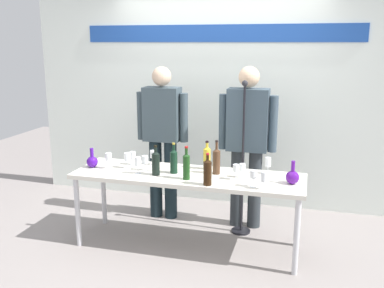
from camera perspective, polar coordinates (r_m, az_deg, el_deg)
The scene contains 25 objects.
ground_plane at distance 4.40m, azimuth -0.53°, elevation -13.24°, with size 10.00×10.00×0.00m, color gray.
back_wall at distance 5.27m, azimuth 3.48°, elevation 8.25°, with size 4.71×0.11×3.00m.
display_table at distance 4.14m, azimuth -0.55°, elevation -4.80°, with size 2.20×0.66×0.74m.
decanter_blue_left at distance 4.44m, azimuth -13.05°, elevation -2.23°, with size 0.11×0.11×0.20m.
decanter_blue_right at distance 3.93m, azimuth 13.14°, elevation -4.23°, with size 0.12×0.12×0.21m.
presenter_left at distance 4.78m, azimuth -3.92°, elevation 1.38°, with size 0.58×0.22×1.71m.
presenter_right at distance 4.56m, azimuth 7.33°, elevation 0.91°, with size 0.61×0.22×1.73m.
wine_bottle_0 at distance 4.13m, azimuth -2.41°, elevation -2.18°, with size 0.07×0.07×0.30m.
wine_bottle_1 at distance 3.78m, azimuth 2.07°, elevation -3.61°, with size 0.07×0.07×0.29m.
wine_bottle_2 at distance 4.26m, azimuth 1.99°, elevation -1.71°, with size 0.07×0.07×0.29m.
wine_bottle_3 at distance 4.08m, azimuth -4.82°, elevation -2.41°, with size 0.08×0.08×0.29m.
wine_bottle_4 at distance 3.94m, azimuth -0.74°, elevation -2.82°, with size 0.06×0.06×0.31m.
wine_bottle_5 at distance 4.10m, azimuth 3.26°, elevation -2.15°, with size 0.07×0.07×0.33m.
wine_glass_left_0 at distance 4.33m, azimuth -8.54°, elevation -1.75°, with size 0.07×0.07×0.16m.
wine_glass_left_1 at distance 4.42m, azimuth -5.13°, elevation -1.37°, with size 0.07×0.07×0.15m.
wine_glass_left_2 at distance 4.14m, azimuth -7.18°, elevation -2.38°, with size 0.06×0.06×0.16m.
wine_glass_left_3 at distance 4.45m, azimuth -7.85°, elevation -1.53°, with size 0.06×0.06×0.14m.
wine_glass_left_4 at distance 4.24m, azimuth -6.25°, elevation -2.12°, with size 0.06×0.06×0.15m.
wine_glass_left_5 at distance 4.35m, azimuth -10.98°, elevation -1.73°, with size 0.06×0.06×0.16m.
wine_glass_right_0 at distance 4.02m, azimuth 6.67°, elevation -3.13°, with size 0.06×0.06×0.13m.
wine_glass_right_1 at distance 3.78m, azimuth 8.15°, elevation -4.05°, with size 0.06×0.06×0.15m.
wine_glass_right_2 at distance 4.16m, azimuth 10.01°, elevation -2.42°, with size 0.06×0.06×0.16m.
wine_glass_right_3 at distance 3.95m, azimuth 5.83°, elevation -3.22°, with size 0.06×0.06×0.15m.
wine_glass_right_4 at distance 3.72m, azimuth 9.50°, elevation -4.36°, with size 0.06×0.06×0.16m.
microphone_stand at distance 4.51m, azimuth 6.64°, elevation -5.18°, with size 0.20×0.20×1.60m.
Camera 1 is at (1.08, -3.78, 1.97)m, focal length 40.34 mm.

